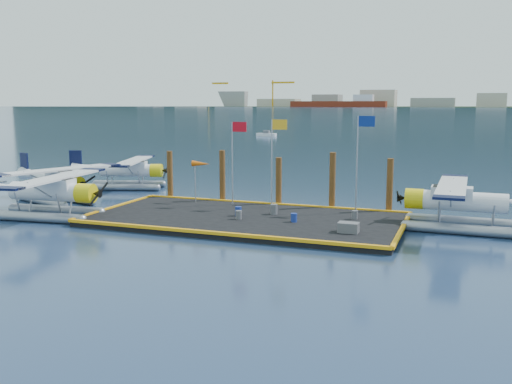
% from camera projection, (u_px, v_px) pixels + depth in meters
% --- Properties ---
extents(ground, '(4000.00, 4000.00, 0.00)m').
position_uv_depth(ground, '(246.00, 223.00, 37.26)').
color(ground, '#1A2A4E').
rests_on(ground, ground).
extents(dock, '(20.00, 10.00, 0.40)m').
position_uv_depth(dock, '(246.00, 220.00, 37.22)').
color(dock, black).
rests_on(dock, ground).
extents(dock_bumpers, '(20.25, 10.25, 0.18)m').
position_uv_depth(dock_bumpers, '(246.00, 215.00, 37.18)').
color(dock_bumpers, orange).
rests_on(dock_bumpers, dock).
extents(seaplane_a, '(9.69, 10.70, 3.79)m').
position_uv_depth(seaplane_a, '(50.00, 195.00, 38.28)').
color(seaplane_a, gray).
rests_on(seaplane_a, ground).
extents(seaplane_b, '(9.48, 10.04, 3.63)m').
position_uv_depth(seaplane_b, '(57.00, 183.00, 44.17)').
color(seaplane_b, gray).
rests_on(seaplane_b, ground).
extents(seaplane_c, '(9.10, 9.75, 3.48)m').
position_uv_depth(seaplane_c, '(130.00, 172.00, 51.49)').
color(seaplane_c, gray).
rests_on(seaplane_c, ground).
extents(seaplane_d, '(9.50, 10.46, 3.74)m').
position_uv_depth(seaplane_d, '(459.00, 204.00, 34.75)').
color(seaplane_d, gray).
rests_on(seaplane_d, ground).
extents(drum_0, '(0.43, 0.43, 0.61)m').
position_uv_depth(drum_0, '(238.00, 211.00, 37.43)').
color(drum_0, navy).
rests_on(drum_0, dock).
extents(drum_1, '(0.40, 0.40, 0.56)m').
position_uv_depth(drum_1, '(239.00, 215.00, 36.30)').
color(drum_1, '#505055').
rests_on(drum_1, dock).
extents(drum_2, '(0.39, 0.39, 0.55)m').
position_uv_depth(drum_2, '(294.00, 218.00, 35.48)').
color(drum_2, navy).
rests_on(drum_2, dock).
extents(drum_4, '(0.40, 0.40, 0.56)m').
position_uv_depth(drum_4, '(355.00, 215.00, 36.34)').
color(drum_4, '#505055').
rests_on(drum_4, dock).
extents(drum_5, '(0.48, 0.48, 0.68)m').
position_uv_depth(drum_5, '(274.00, 209.00, 37.91)').
color(drum_5, '#505055').
rests_on(drum_5, dock).
extents(crate, '(1.16, 0.78, 0.58)m').
position_uv_depth(crate, '(348.00, 227.00, 32.62)').
color(crate, '#505055').
rests_on(crate, dock).
extents(flagpole_red, '(1.14, 0.08, 6.00)m').
position_uv_depth(flagpole_red, '(235.00, 150.00, 40.87)').
color(flagpole_red, '#9999A1').
rests_on(flagpole_red, dock).
extents(flagpole_yellow, '(1.14, 0.08, 6.20)m').
position_uv_depth(flagpole_yellow, '(275.00, 150.00, 39.83)').
color(flagpole_yellow, '#9999A1').
rests_on(flagpole_yellow, dock).
extents(flagpole_blue, '(1.14, 0.08, 6.50)m').
position_uv_depth(flagpole_blue, '(360.00, 149.00, 37.75)').
color(flagpole_blue, '#9999A1').
rests_on(flagpole_blue, dock).
extents(windsock, '(1.40, 0.44, 3.12)m').
position_uv_depth(windsock, '(201.00, 165.00, 41.99)').
color(windsock, '#9999A1').
rests_on(windsock, dock).
extents(piling_0, '(0.44, 0.44, 4.00)m').
position_uv_depth(piling_0, '(170.00, 176.00, 44.86)').
color(piling_0, '#422812').
rests_on(piling_0, ground).
extents(piling_1, '(0.44, 0.44, 4.20)m').
position_uv_depth(piling_1, '(222.00, 178.00, 43.30)').
color(piling_1, '#422812').
rests_on(piling_1, ground).
extents(piling_2, '(0.44, 0.44, 3.80)m').
position_uv_depth(piling_2, '(279.00, 183.00, 41.79)').
color(piling_2, '#422812').
rests_on(piling_2, ground).
extents(piling_3, '(0.44, 0.44, 4.30)m').
position_uv_depth(piling_3, '(332.00, 183.00, 40.38)').
color(piling_3, '#422812').
rests_on(piling_3, ground).
extents(piling_4, '(0.44, 0.44, 4.00)m').
position_uv_depth(piling_4, '(390.00, 188.00, 39.03)').
color(piling_4, '#422812').
rests_on(piling_4, ground).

